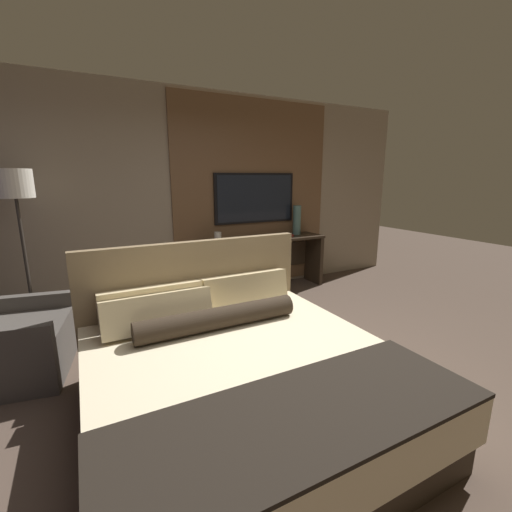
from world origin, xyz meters
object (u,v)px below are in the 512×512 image
(bed, at_px, (238,374))
(desk_chair, at_px, (264,268))
(armchair_by_window, at_px, (7,346))
(floor_lamp, at_px, (16,198))
(vase_tall, at_px, (297,220))
(vase_short, at_px, (218,237))
(tv, at_px, (255,198))
(desk, at_px, (261,255))
(book, at_px, (285,236))

(bed, relative_size, desk_chair, 2.43)
(armchair_by_window, xyz_separation_m, floor_lamp, (0.12, 0.80, 1.19))
(vase_tall, height_order, vase_short, vase_tall)
(armchair_by_window, bearing_deg, vase_tall, -63.61)
(desk_chair, height_order, vase_tall, vase_tall)
(tv, bearing_deg, floor_lamp, -171.59)
(vase_tall, xyz_separation_m, vase_short, (-1.36, -0.11, -0.15))
(armchair_by_window, relative_size, vase_tall, 2.28)
(desk, distance_m, vase_tall, 0.82)
(desk, height_order, vase_tall, vase_tall)
(tv, xyz_separation_m, vase_short, (-0.70, -0.24, -0.50))
(desk, bearing_deg, tv, 90.00)
(desk_chair, bearing_deg, floor_lamp, -172.58)
(desk, distance_m, desk_chair, 0.64)
(armchair_by_window, bearing_deg, floor_lamp, 1.08)
(desk_chair, bearing_deg, tv, 85.00)
(bed, xyz_separation_m, vase_tall, (2.13, 2.43, 0.71))
(desk, relative_size, vase_short, 13.25)
(desk, bearing_deg, armchair_by_window, -160.83)
(bed, relative_size, book, 8.08)
(vase_short, xyz_separation_m, book, (1.08, -0.02, -0.06))
(bed, xyz_separation_m, armchair_by_window, (-1.53, 1.34, -0.03))
(bed, bearing_deg, desk, 58.36)
(vase_tall, bearing_deg, bed, -131.21)
(desk, height_order, vase_short, vase_short)
(armchair_by_window, bearing_deg, desk, -61.10)
(vase_tall, bearing_deg, armchair_by_window, -163.34)
(vase_tall, bearing_deg, vase_short, -175.29)
(bed, relative_size, vase_short, 14.22)
(tv, relative_size, vase_short, 8.71)
(floor_lamp, bearing_deg, desk, 4.88)
(armchair_by_window, height_order, book, book)
(bed, distance_m, desk_chair, 2.17)
(bed, bearing_deg, armchair_by_window, 138.79)
(desk, height_order, desk_chair, desk_chair)
(armchair_by_window, height_order, vase_tall, vase_tall)
(tv, xyz_separation_m, armchair_by_window, (-3.00, -1.22, -1.09))
(vase_tall, distance_m, vase_short, 1.37)
(tv, bearing_deg, vase_tall, -10.65)
(desk, distance_m, armchair_by_window, 3.18)
(desk_chair, xyz_separation_m, book, (0.65, 0.50, 0.30))
(bed, xyz_separation_m, desk, (1.47, 2.38, 0.23))
(armchair_by_window, xyz_separation_m, vase_short, (2.30, 0.98, 0.59))
(book, bearing_deg, desk, 169.13)
(desk_chair, height_order, book, desk_chair)
(desk, bearing_deg, book, -10.87)
(vase_tall, relative_size, book, 1.72)
(desk, bearing_deg, desk_chair, -115.10)
(bed, height_order, floor_lamp, floor_lamp)
(bed, height_order, armchair_by_window, bed)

